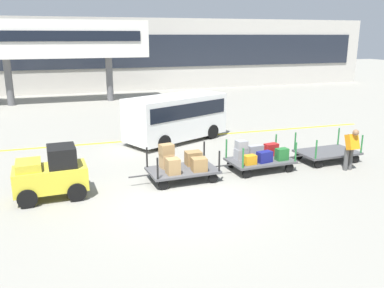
{
  "coord_description": "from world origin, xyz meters",
  "views": [
    {
      "loc": [
        -3.24,
        -10.57,
        4.75
      ],
      "look_at": [
        1.22,
        2.92,
        0.9
      ],
      "focal_mm": 37.46,
      "sensor_mm": 36.0,
      "label": 1
    }
  ],
  "objects": [
    {
      "name": "baggage_handler",
      "position": [
        6.54,
        0.77,
        0.87
      ],
      "size": [
        0.42,
        0.45,
        1.56
      ],
      "color": "#4C4C4C",
      "rests_on": "ground_plane"
    },
    {
      "name": "baggage_tug",
      "position": [
        -3.68,
        1.49,
        0.75
      ],
      "size": [
        2.15,
        1.32,
        1.58
      ],
      "color": "gold",
      "rests_on": "ground_plane"
    },
    {
      "name": "shuttle_van",
      "position": [
        1.76,
        6.9,
        1.23
      ],
      "size": [
        5.15,
        3.74,
        2.1
      ],
      "color": "white",
      "rests_on": "ground_plane"
    },
    {
      "name": "baggage_cart_middle",
      "position": [
        3.46,
        1.87,
        0.51
      ],
      "size": [
        3.03,
        1.51,
        1.1
      ],
      "color": "#4C4C4F",
      "rests_on": "ground_plane"
    },
    {
      "name": "baggage_cart_tail",
      "position": [
        6.47,
        1.99,
        0.35
      ],
      "size": [
        3.03,
        1.51,
        1.1
      ],
      "color": "#4C4C4F",
      "rests_on": "ground_plane"
    },
    {
      "name": "terminal_building",
      "position": [
        0.0,
        25.97,
        3.14
      ],
      "size": [
        53.45,
        2.51,
        6.26
      ],
      "color": "#BCB7AD",
      "rests_on": "ground_plane"
    },
    {
      "name": "baggage_cart_lead",
      "position": [
        0.48,
        1.72,
        0.55
      ],
      "size": [
        3.03,
        1.51,
        1.22
      ],
      "color": "#4C4C4F",
      "rests_on": "ground_plane"
    },
    {
      "name": "ground_plane",
      "position": [
        0.0,
        0.0,
        0.0
      ],
      "size": [
        120.0,
        120.0,
        0.0
      ],
      "primitive_type": "plane",
      "color": "gray"
    },
    {
      "name": "jet_bridge",
      "position": [
        -4.74,
        19.99,
        4.48
      ],
      "size": [
        14.69,
        3.0,
        5.83
      ],
      "color": "silver",
      "rests_on": "ground_plane"
    },
    {
      "name": "apron_lead_line",
      "position": [
        1.45,
        7.45,
        0.0
      ],
      "size": [
        21.47,
        0.53,
        0.01
      ],
      "primitive_type": "cube",
      "rotation": [
        0.0,
        0.0,
        -0.02
      ],
      "color": "yellow",
      "rests_on": "ground_plane"
    },
    {
      "name": "safety_cone_far",
      "position": [
        3.32,
        11.55,
        0.28
      ],
      "size": [
        0.36,
        0.36,
        0.55
      ],
      "primitive_type": "cone",
      "color": "#EA590F",
      "rests_on": "ground_plane"
    }
  ]
}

